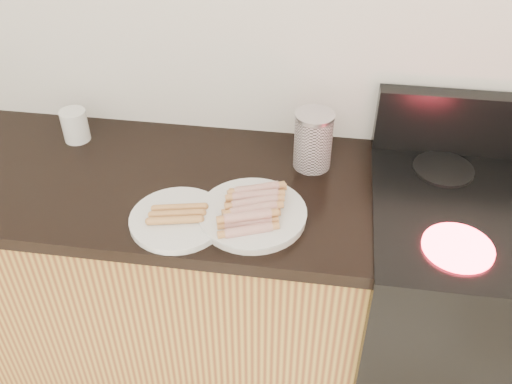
# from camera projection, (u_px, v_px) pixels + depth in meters

# --- Properties ---
(wall_back) EXTENTS (4.00, 0.04, 2.60)m
(wall_back) POSITION_uv_depth(u_px,v_px,m) (250.00, 13.00, 1.66)
(wall_back) COLOR silver
(wall_back) RESTS_ON ground
(cabinet_base) EXTENTS (2.20, 0.59, 0.86)m
(cabinet_base) POSITION_uv_depth(u_px,v_px,m) (45.00, 272.00, 2.04)
(cabinet_base) COLOR #B38E3A
(cabinet_base) RESTS_ON floor
(counter_slab) EXTENTS (2.20, 0.62, 0.04)m
(counter_slab) POSITION_uv_depth(u_px,v_px,m) (11.00, 171.00, 1.76)
(counter_slab) COLOR black
(counter_slab) RESTS_ON cabinet_base
(stove) EXTENTS (0.76, 0.65, 0.91)m
(stove) POSITION_uv_depth(u_px,v_px,m) (474.00, 319.00, 1.84)
(stove) COLOR black
(stove) RESTS_ON floor
(stove_panel) EXTENTS (0.76, 0.06, 0.20)m
(stove_panel) POSITION_uv_depth(u_px,v_px,m) (503.00, 126.00, 1.72)
(stove_panel) COLOR black
(stove_panel) RESTS_ON stove
(burner_near_left) EXTENTS (0.18, 0.18, 0.01)m
(burner_near_left) POSITION_uv_depth(u_px,v_px,m) (458.00, 247.00, 1.44)
(burner_near_left) COLOR #FF1E2D
(burner_near_left) RESTS_ON stove
(burner_far_left) EXTENTS (0.18, 0.18, 0.01)m
(burner_far_left) POSITION_uv_depth(u_px,v_px,m) (443.00, 169.00, 1.71)
(burner_far_left) COLOR black
(burner_far_left) RESTS_ON stove
(main_plate) EXTENTS (0.39, 0.39, 0.02)m
(main_plate) POSITION_uv_depth(u_px,v_px,m) (252.00, 215.00, 1.55)
(main_plate) COLOR white
(main_plate) RESTS_ON counter_slab
(side_plate) EXTENTS (0.26, 0.26, 0.02)m
(side_plate) POSITION_uv_depth(u_px,v_px,m) (178.00, 219.00, 1.54)
(side_plate) COLOR silver
(side_plate) RESTS_ON counter_slab
(hotdog_pile) EXTENTS (0.13, 0.24, 0.05)m
(hotdog_pile) POSITION_uv_depth(u_px,v_px,m) (252.00, 206.00, 1.53)
(hotdog_pile) COLOR brown
(hotdog_pile) RESTS_ON main_plate
(plain_sausages) EXTENTS (0.14, 0.10, 0.02)m
(plain_sausages) POSITION_uv_depth(u_px,v_px,m) (177.00, 214.00, 1.53)
(plain_sausages) COLOR #CE874A
(plain_sausages) RESTS_ON side_plate
(canister) EXTENTS (0.12, 0.12, 0.18)m
(canister) POSITION_uv_depth(u_px,v_px,m) (313.00, 140.00, 1.69)
(canister) COLOR silver
(canister) RESTS_ON counter_slab
(mug) EXTENTS (0.11, 0.11, 0.10)m
(mug) POSITION_uv_depth(u_px,v_px,m) (75.00, 125.00, 1.83)
(mug) COLOR white
(mug) RESTS_ON counter_slab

